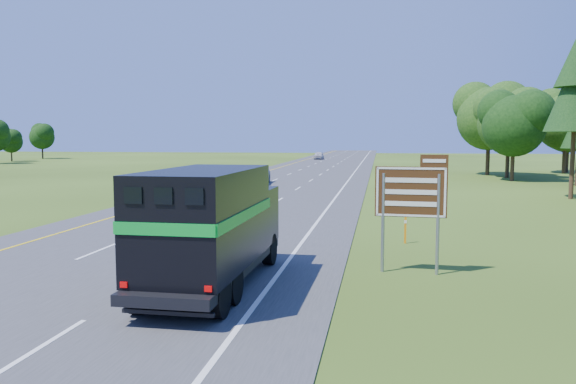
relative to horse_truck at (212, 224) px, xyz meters
name	(u,v)px	position (x,y,z in m)	size (l,w,h in m)	color
road	(297,178)	(-3.93, 43.20, -1.83)	(15.00, 260.00, 0.04)	#38383A
lane_markings	(297,178)	(-3.93, 43.20, -1.81)	(11.15, 260.00, 0.01)	yellow
horse_truck	(212,224)	(0.00, 0.00, 0.00)	(2.53, 7.70, 3.39)	black
white_suv	(252,175)	(-6.96, 35.18, -0.96)	(2.83, 6.14, 1.71)	silver
far_car	(319,155)	(-7.21, 94.55, -1.05)	(1.80, 4.47, 1.52)	#BABAC1
exit_sign	(412,197)	(5.66, 2.76, 0.59)	(2.22, 0.23, 3.76)	gray
delineator	(405,228)	(5.71, 7.87, -1.23)	(0.09, 0.05, 1.15)	orange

